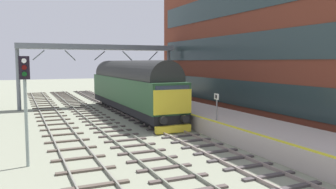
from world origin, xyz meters
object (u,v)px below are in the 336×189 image
Objects in this scene: signal_post_near at (25,97)px; platform_number_sign at (217,102)px; diesel_locomotive at (131,86)px; waiting_passenger at (158,90)px.

signal_post_near reaches higher than platform_number_sign.
diesel_locomotive is 15.37m from signal_post_near.
waiting_passenger is at bearing 49.02° from signal_post_near.
signal_post_near is 2.96× the size of platform_number_sign.
signal_post_near is (-8.75, -12.61, 0.60)m from diesel_locomotive.
signal_post_near is 2.94× the size of waiting_passenger.
platform_number_sign is 0.99× the size of waiting_passenger.
signal_post_near is at bearing -169.90° from platform_number_sign.
platform_number_sign is 11.55m from waiting_passenger.
diesel_locomotive is at bearing 55.25° from signal_post_near.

